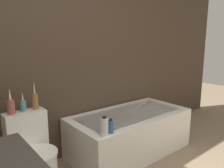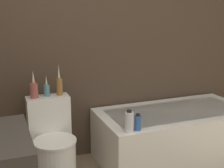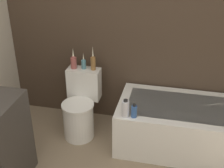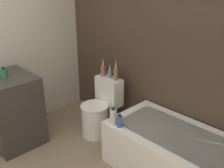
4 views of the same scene
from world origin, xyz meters
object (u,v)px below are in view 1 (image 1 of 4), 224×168
(vase_silver, at_px, (23,105))
(shampoo_bottle_short, at_px, (111,127))
(vase_bronze, at_px, (35,100))
(vase_gold, at_px, (11,106))
(shampoo_bottle_tall, at_px, (104,127))
(bathtub, at_px, (130,132))
(toilet, at_px, (34,160))

(vase_silver, height_order, shampoo_bottle_short, vase_silver)
(vase_bronze, bearing_deg, vase_silver, 176.84)
(vase_gold, xyz_separation_m, shampoo_bottle_tall, (0.70, -0.49, -0.23))
(vase_silver, distance_m, vase_bronze, 0.12)
(vase_gold, xyz_separation_m, vase_silver, (0.11, 0.02, -0.02))
(bathtub, bearing_deg, vase_silver, 171.28)
(vase_gold, distance_m, vase_bronze, 0.23)
(vase_gold, distance_m, shampoo_bottle_tall, 0.88)
(vase_silver, relative_size, vase_bronze, 0.68)
(bathtub, xyz_separation_m, vase_gold, (-1.34, 0.17, 0.57))
(toilet, bearing_deg, bathtub, 0.39)
(vase_silver, height_order, vase_bronze, vase_bronze)
(toilet, distance_m, vase_silver, 0.52)
(vase_silver, xyz_separation_m, vase_bronze, (0.11, -0.01, 0.03))
(vase_gold, relative_size, vase_bronze, 0.86)
(vase_bronze, relative_size, shampoo_bottle_short, 1.94)
(bathtub, xyz_separation_m, shampoo_bottle_tall, (-0.65, -0.32, 0.34))
(vase_gold, distance_m, shampoo_bottle_short, 0.95)
(shampoo_bottle_tall, bearing_deg, shampoo_bottle_short, 6.82)
(vase_gold, bearing_deg, vase_bronze, 2.54)
(bathtub, height_order, toilet, toilet)
(bathtub, distance_m, vase_gold, 1.47)
(toilet, bearing_deg, shampoo_bottle_tall, -28.31)
(bathtub, xyz_separation_m, toilet, (-1.23, -0.01, 0.07))
(bathtub, relative_size, shampoo_bottle_tall, 7.92)
(bathtub, xyz_separation_m, vase_silver, (-1.23, 0.19, 0.55))
(vase_gold, xyz_separation_m, vase_bronze, (0.23, 0.01, 0.01))
(toilet, height_order, vase_gold, vase_gold)
(bathtub, xyz_separation_m, shampoo_bottle_short, (-0.56, -0.31, 0.32))
(shampoo_bottle_tall, bearing_deg, bathtub, 26.40)
(toilet, xyz_separation_m, shampoo_bottle_tall, (0.58, -0.31, 0.28))
(shampoo_bottle_tall, bearing_deg, vase_silver, 138.74)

